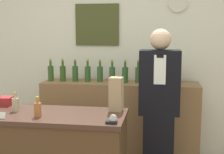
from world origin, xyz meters
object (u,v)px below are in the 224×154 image
(potted_plant, at_px, (169,70))
(tape_dispenser, at_px, (112,121))
(paper_bag, at_px, (116,94))
(shopkeeper, at_px, (159,108))

(potted_plant, bearing_deg, tape_dispenser, -108.12)
(tape_dispenser, bearing_deg, paper_bag, 93.43)
(shopkeeper, height_order, paper_bag, shopkeeper)
(potted_plant, xyz_separation_m, tape_dispenser, (-0.48, -1.47, -0.24))
(shopkeeper, distance_m, paper_bag, 0.67)
(tape_dispenser, bearing_deg, potted_plant, 71.88)
(tape_dispenser, bearing_deg, shopkeeper, 67.55)
(shopkeeper, xyz_separation_m, paper_bag, (-0.39, -0.48, 0.24))
(potted_plant, height_order, paper_bag, potted_plant)
(shopkeeper, distance_m, potted_plant, 0.69)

